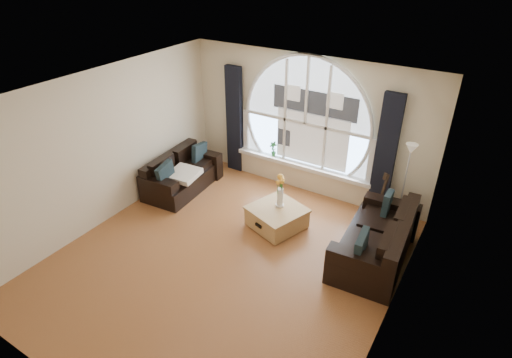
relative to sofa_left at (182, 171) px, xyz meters
name	(u,v)px	position (x,y,z in m)	size (l,w,h in m)	color
ground	(227,260)	(2.02, -1.34, -0.40)	(5.00, 5.50, 0.01)	brown
ceiling	(219,97)	(2.02, -1.34, 2.30)	(5.00, 5.50, 0.01)	silver
wall_back	(306,125)	(2.02, 1.41, 0.95)	(5.00, 0.01, 2.70)	beige
wall_front	(55,314)	(2.02, -4.09, 0.95)	(5.00, 0.01, 2.70)	beige
wall_left	(105,148)	(-0.48, -1.34, 0.95)	(0.01, 5.50, 2.70)	beige
wall_right	(398,245)	(4.52, -1.34, 0.95)	(0.01, 5.50, 2.70)	beige
attic_slope	(386,163)	(4.22, -1.34, 1.95)	(0.92, 5.50, 0.72)	silver
arched_window	(307,112)	(2.02, 1.38, 1.23)	(2.60, 0.06, 2.15)	silver
window_sill	(302,165)	(2.02, 1.31, 0.11)	(2.90, 0.22, 0.08)	white
window_frame	(306,112)	(2.02, 1.35, 1.23)	(2.76, 0.08, 2.15)	white
neighbor_house	(313,120)	(2.17, 1.36, 1.10)	(1.70, 0.02, 1.50)	silver
curtain_left	(235,120)	(0.42, 1.29, 0.75)	(0.35, 0.12, 2.30)	black
curtain_right	(385,156)	(3.62, 1.29, 0.75)	(0.35, 0.12, 2.30)	black
sofa_left	(182,171)	(0.00, 0.00, 0.00)	(0.82, 1.63, 0.72)	black
sofa_right	(376,238)	(3.99, -0.06, 0.00)	(0.93, 1.86, 0.83)	black
coffee_chest	(277,216)	(2.26, -0.13, -0.19)	(0.86, 0.86, 0.42)	tan
throw_blanket	(184,174)	(0.22, -0.20, 0.10)	(0.55, 0.55, 0.10)	silver
vase_flowers	(280,187)	(2.26, -0.04, 0.37)	(0.24, 0.24, 0.70)	white
floor_lamp	(404,187)	(4.07, 1.02, 0.40)	(0.24, 0.24, 1.60)	#B2B2B2
guitar	(383,197)	(3.78, 0.96, 0.13)	(0.36, 0.24, 1.06)	brown
potted_plant	(273,149)	(1.36, 1.31, 0.31)	(0.17, 0.11, 0.32)	#1E6023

